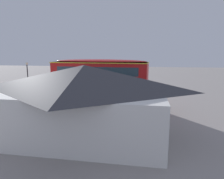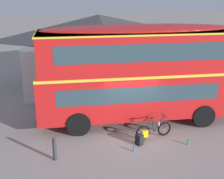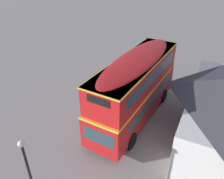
{
  "view_description": "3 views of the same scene",
  "coord_description": "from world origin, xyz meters",
  "px_view_note": "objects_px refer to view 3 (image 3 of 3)",
  "views": [
    {
      "loc": [
        -3.46,
        20.75,
        5.41
      ],
      "look_at": [
        -0.4,
        0.38,
        1.66
      ],
      "focal_mm": 32.39,
      "sensor_mm": 36.0,
      "label": 1
    },
    {
      "loc": [
        -4.03,
        -12.6,
        6.58
      ],
      "look_at": [
        -0.68,
        0.93,
        1.86
      ],
      "focal_mm": 50.24,
      "sensor_mm": 36.0,
      "label": 2
    },
    {
      "loc": [
        13.55,
        5.42,
        10.36
      ],
      "look_at": [
        0.29,
        -0.77,
        1.62
      ],
      "focal_mm": 35.92,
      "sensor_mm": 36.0,
      "label": 3
    }
  ],
  "objects_px": {
    "double_decker_bus": "(136,86)",
    "backpack_on_ground": "(109,101)",
    "touring_bicycle": "(109,106)",
    "water_bottle_blue_sports": "(105,99)",
    "street_lamp": "(29,171)",
    "kerb_bollard": "(122,79)",
    "water_bottle_green_metal": "(91,114)"
  },
  "relations": [
    {
      "from": "double_decker_bus",
      "to": "backpack_on_ground",
      "type": "height_order",
      "value": "double_decker_bus"
    },
    {
      "from": "touring_bicycle",
      "to": "backpack_on_ground",
      "type": "relative_size",
      "value": 3.4
    },
    {
      "from": "backpack_on_ground",
      "to": "water_bottle_blue_sports",
      "type": "height_order",
      "value": "backpack_on_ground"
    },
    {
      "from": "double_decker_bus",
      "to": "water_bottle_blue_sports",
      "type": "distance_m",
      "value": 4.06
    },
    {
      "from": "backpack_on_ground",
      "to": "street_lamp",
      "type": "bearing_deg",
      "value": 5.22
    },
    {
      "from": "kerb_bollard",
      "to": "water_bottle_green_metal",
      "type": "bearing_deg",
      "value": -1.74
    },
    {
      "from": "touring_bicycle",
      "to": "kerb_bollard",
      "type": "relative_size",
      "value": 1.82
    },
    {
      "from": "backpack_on_ground",
      "to": "kerb_bollard",
      "type": "bearing_deg",
      "value": -174.11
    },
    {
      "from": "touring_bicycle",
      "to": "street_lamp",
      "type": "bearing_deg",
      "value": 2.86
    },
    {
      "from": "water_bottle_blue_sports",
      "to": "kerb_bollard",
      "type": "bearing_deg",
      "value": 177.06
    },
    {
      "from": "street_lamp",
      "to": "water_bottle_blue_sports",
      "type": "bearing_deg",
      "value": -171.89
    },
    {
      "from": "touring_bicycle",
      "to": "backpack_on_ground",
      "type": "height_order",
      "value": "touring_bicycle"
    },
    {
      "from": "water_bottle_blue_sports",
      "to": "kerb_bollard",
      "type": "xyz_separation_m",
      "value": [
        -3.2,
        0.16,
        0.38
      ]
    },
    {
      "from": "street_lamp",
      "to": "kerb_bollard",
      "type": "relative_size",
      "value": 4.51
    },
    {
      "from": "touring_bicycle",
      "to": "water_bottle_blue_sports",
      "type": "distance_m",
      "value": 1.54
    },
    {
      "from": "double_decker_bus",
      "to": "kerb_bollard",
      "type": "xyz_separation_m",
      "value": [
        -4.3,
        -2.81,
        -2.14
      ]
    },
    {
      "from": "water_bottle_green_metal",
      "to": "water_bottle_blue_sports",
      "type": "relative_size",
      "value": 1.07
    },
    {
      "from": "double_decker_bus",
      "to": "street_lamp",
      "type": "distance_m",
      "value": 8.81
    },
    {
      "from": "double_decker_bus",
      "to": "touring_bicycle",
      "type": "distance_m",
      "value": 3.03
    },
    {
      "from": "backpack_on_ground",
      "to": "street_lamp",
      "type": "xyz_separation_m",
      "value": [
        9.37,
        0.86,
        2.46
      ]
    },
    {
      "from": "double_decker_bus",
      "to": "water_bottle_green_metal",
      "type": "bearing_deg",
      "value": -66.03
    },
    {
      "from": "backpack_on_ground",
      "to": "water_bottle_green_metal",
      "type": "xyz_separation_m",
      "value": [
        2.02,
        -0.54,
        -0.15
      ]
    },
    {
      "from": "touring_bicycle",
      "to": "kerb_bollard",
      "type": "xyz_separation_m",
      "value": [
        -4.37,
        -0.8,
        0.12
      ]
    },
    {
      "from": "backpack_on_ground",
      "to": "water_bottle_blue_sports",
      "type": "bearing_deg",
      "value": -126.92
    },
    {
      "from": "double_decker_bus",
      "to": "water_bottle_blue_sports",
      "type": "xyz_separation_m",
      "value": [
        -1.1,
        -2.97,
        -2.53
      ]
    },
    {
      "from": "double_decker_bus",
      "to": "kerb_bollard",
      "type": "distance_m",
      "value": 5.57
    },
    {
      "from": "double_decker_bus",
      "to": "touring_bicycle",
      "type": "height_order",
      "value": "double_decker_bus"
    },
    {
      "from": "touring_bicycle",
      "to": "backpack_on_ground",
      "type": "distance_m",
      "value": 0.88
    },
    {
      "from": "touring_bicycle",
      "to": "double_decker_bus",
      "type": "bearing_deg",
      "value": 91.93
    },
    {
      "from": "double_decker_bus",
      "to": "street_lamp",
      "type": "relative_size",
      "value": 2.25
    },
    {
      "from": "touring_bicycle",
      "to": "backpack_on_ground",
      "type": "bearing_deg",
      "value": -150.81
    },
    {
      "from": "street_lamp",
      "to": "kerb_bollard",
      "type": "bearing_deg",
      "value": -174.59
    }
  ]
}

